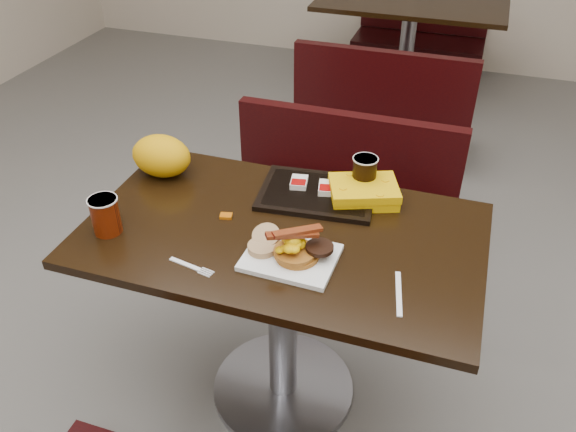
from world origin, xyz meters
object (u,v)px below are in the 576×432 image
(coffee_cup_far, at_px, (364,173))
(clamshell, at_px, (364,192))
(hashbrown_sleeve_right, at_px, (327,188))
(platter, at_px, (291,258))
(pancake_stack, at_px, (297,253))
(hashbrown_sleeve_left, at_px, (299,182))
(paper_bag, at_px, (161,156))
(bench_near_n, at_px, (335,210))
(table_near, at_px, (283,319))
(bench_far_n, at_px, (420,28))
(knife, at_px, (399,294))
(coffee_cup_near, at_px, (105,216))
(bench_far_s, at_px, (386,100))
(fork, at_px, (185,264))
(tray, at_px, (317,194))
(table_far, at_px, (406,57))

(coffee_cup_far, height_order, clamshell, coffee_cup_far)
(hashbrown_sleeve_right, distance_m, clamshell, 0.12)
(platter, height_order, hashbrown_sleeve_right, hashbrown_sleeve_right)
(platter, xyz_separation_m, pancake_stack, (0.02, 0.00, 0.02))
(hashbrown_sleeve_left, relative_size, paper_bag, 0.35)
(platter, bearing_deg, bench_near_n, 96.36)
(table_near, bearing_deg, pancake_stack, -54.57)
(bench_far_n, height_order, paper_bag, paper_bag)
(knife, xyz_separation_m, paper_bag, (-0.88, 0.35, 0.07))
(coffee_cup_near, bearing_deg, coffee_cup_far, 34.07)
(table_near, relative_size, coffee_cup_near, 10.29)
(bench_far_s, distance_m, platter, 2.06)
(table_near, distance_m, hashbrown_sleeve_right, 0.47)
(coffee_cup_near, bearing_deg, table_near, 18.58)
(knife, bearing_deg, bench_near_n, -167.37)
(bench_near_n, distance_m, coffee_cup_near, 1.09)
(knife, relative_size, clamshell, 0.80)
(hashbrown_sleeve_right, distance_m, coffee_cup_far, 0.13)
(bench_far_s, xyz_separation_m, fork, (-0.21, -2.14, 0.39))
(tray, bearing_deg, table_far, 85.39)
(knife, bearing_deg, hashbrown_sleeve_right, -153.79)
(table_near, distance_m, coffee_cup_far, 0.56)
(platter, bearing_deg, coffee_cup_far, 75.89)
(clamshell, bearing_deg, bench_near_n, 92.21)
(platter, distance_m, pancake_stack, 0.03)
(table_near, xyz_separation_m, table_far, (0.00, 2.60, 0.00))
(pancake_stack, height_order, coffee_cup_near, coffee_cup_near)
(bench_far_s, xyz_separation_m, clamshell, (0.20, -1.66, 0.42))
(knife, height_order, hashbrown_sleeve_left, hashbrown_sleeve_left)
(coffee_cup_near, distance_m, coffee_cup_far, 0.82)
(bench_far_n, xyz_separation_m, hashbrown_sleeve_right, (0.08, -3.07, 0.42))
(coffee_cup_far, bearing_deg, tray, -150.99)
(table_far, relative_size, knife, 6.97)
(paper_bag, bearing_deg, clamshell, 4.98)
(coffee_cup_near, bearing_deg, platter, 4.62)
(bench_far_n, bearing_deg, pancake_stack, -88.57)
(hashbrown_sleeve_right, height_order, paper_bag, paper_bag)
(knife, bearing_deg, hashbrown_sleeve_left, -146.17)
(bench_far_n, distance_m, coffee_cup_near, 3.53)
(table_near, relative_size, knife, 6.97)
(fork, bearing_deg, table_near, 59.70)
(bench_near_n, height_order, knife, knife)
(bench_near_n, height_order, hashbrown_sleeve_left, hashbrown_sleeve_left)
(bench_far_s, bearing_deg, paper_bag, -106.13)
(fork, height_order, coffee_cup_far, coffee_cup_far)
(bench_near_n, distance_m, platter, 0.91)
(platter, xyz_separation_m, tray, (-0.02, 0.34, 0.00))
(hashbrown_sleeve_right, xyz_separation_m, paper_bag, (-0.57, -0.05, 0.04))
(table_near, distance_m, bench_far_n, 3.30)
(bench_far_n, relative_size, hashbrown_sleeve_right, 13.04)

